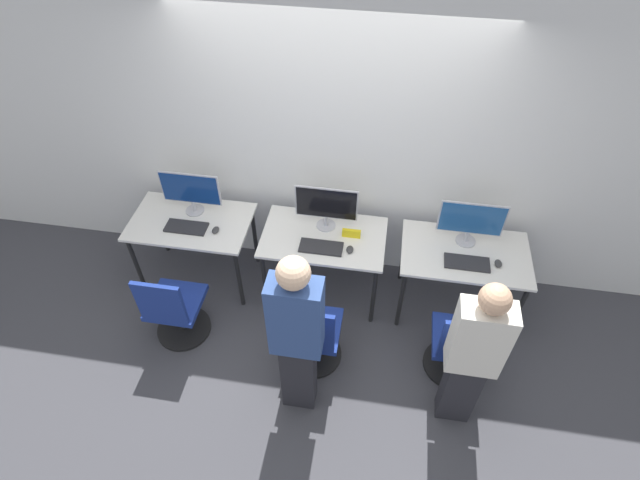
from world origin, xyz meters
name	(u,v)px	position (x,y,z in m)	size (l,w,h in m)	color
ground_plane	(318,318)	(0.00, 0.00, 0.00)	(20.00, 20.00, 0.00)	#3D3D42
wall_back	(333,143)	(0.00, 0.79, 1.40)	(12.00, 0.05, 2.80)	silver
desk_left	(192,228)	(-1.22, 0.33, 0.65)	(1.08, 0.66, 0.74)	silver
monitor_left	(191,191)	(-1.22, 0.47, 0.98)	(0.54, 0.17, 0.42)	#B2B2B7
keyboard_left	(186,227)	(-1.22, 0.24, 0.75)	(0.37, 0.16, 0.02)	#262628
mouse_left	(216,230)	(-0.95, 0.24, 0.76)	(0.06, 0.09, 0.03)	#333333
office_chair_left	(175,311)	(-1.18, -0.38, 0.35)	(0.48, 0.48, 0.86)	black
desk_center	(324,243)	(0.00, 0.33, 0.65)	(1.08, 0.66, 0.74)	silver
monitor_center	(326,206)	(0.00, 0.47, 0.98)	(0.54, 0.17, 0.42)	#B2B2B7
keyboard_center	(321,247)	(0.00, 0.19, 0.75)	(0.37, 0.16, 0.02)	#262628
mouse_center	(350,249)	(0.25, 0.19, 0.76)	(0.06, 0.09, 0.03)	#333333
office_chair_center	(312,337)	(0.03, -0.45, 0.35)	(0.48, 0.48, 0.86)	black
person_center	(297,335)	(-0.01, -0.81, 0.91)	(0.36, 0.22, 1.66)	#232328
desk_right	(464,260)	(1.22, 0.33, 0.65)	(1.08, 0.66, 0.74)	silver
monitor_right	(471,221)	(1.22, 0.47, 0.98)	(0.54, 0.17, 0.42)	#B2B2B7
keyboard_right	(467,263)	(1.22, 0.20, 0.75)	(0.37, 0.16, 0.02)	#262628
mouse_right	(498,264)	(1.47, 0.23, 0.76)	(0.06, 0.09, 0.03)	#333333
office_chair_right	(459,348)	(1.21, -0.36, 0.35)	(0.48, 0.48, 0.86)	black
person_right	(473,354)	(1.20, -0.73, 0.83)	(0.36, 0.20, 1.54)	#232328
placard_center	(351,233)	(0.24, 0.36, 0.78)	(0.16, 0.03, 0.08)	yellow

